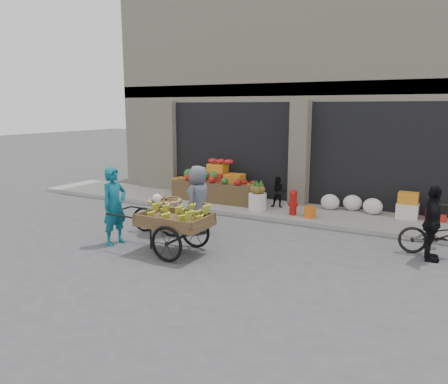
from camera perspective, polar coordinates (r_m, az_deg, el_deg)
The scene contains 15 objects.
ground at distance 9.36m, azimuth -0.62°, elevation -8.10°, with size 80.00×80.00×0.00m, color #424244.
sidewalk at distance 12.93m, azimuth 8.33°, elevation -2.52°, with size 18.00×2.20×0.12m, color gray.
building at distance 16.32m, azimuth 13.62°, elevation 11.81°, with size 14.00×6.45×7.00m.
fruit_display at distance 14.08m, azimuth -0.70°, elevation 1.25°, with size 3.10×1.12×1.24m.
pineapple_bin at distance 12.68m, azimuth 4.40°, elevation -1.26°, with size 0.52×0.52×0.50m, color silver.
fire_hydrant at distance 12.21m, azimuth 9.02°, elevation -1.22°, with size 0.22×0.22×0.71m.
orange_bucket at distance 12.06m, azimuth 11.14°, elevation -2.58°, with size 0.32×0.32×0.30m, color orange.
right_bay_goods at distance 12.80m, azimuth 20.36°, elevation -1.65°, with size 3.35×0.60×0.70m.
seated_person at distance 13.03m, azimuth 7.11°, elevation -0.02°, with size 0.45×0.35×0.93m, color black.
banana_cart at distance 9.28m, azimuth -6.74°, elevation -3.39°, with size 2.53×1.12×1.06m.
vendor_woman at distance 10.11m, azimuth -14.12°, elevation -1.79°, with size 0.64×0.42×1.76m, color #0E5D72.
tricycle_cart at distance 10.84m, azimuth -7.76°, elevation -2.41°, with size 1.46×1.04×0.95m.
vendor_grey at distance 10.73m, azimuth -3.36°, elevation -0.98°, with size 0.82×0.53×1.67m, color slate.
bicycle at distance 10.17m, azimuth 26.66°, elevation -5.07°, with size 0.60×1.72×0.90m, color black.
cyclist at distance 9.71m, azimuth 25.54°, elevation -3.73°, with size 0.91×0.38×1.55m, color black.
Camera 1 is at (4.34, -7.70, 3.07)m, focal length 35.00 mm.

